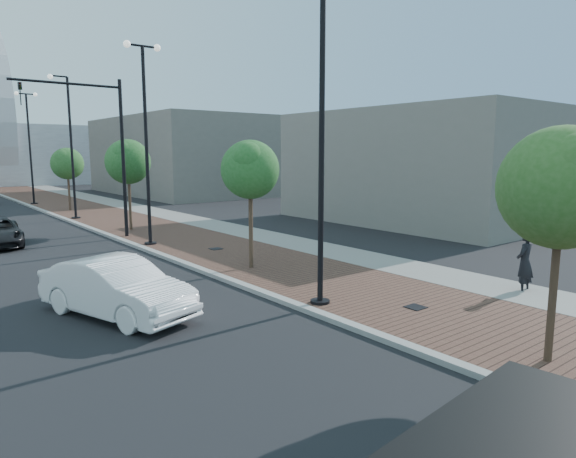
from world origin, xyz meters
TOP-DOWN VIEW (x-y plane):
  - sidewalk at (3.50, 40.00)m, footprint 7.00×140.00m
  - concrete_strip at (6.20, 40.00)m, footprint 2.40×140.00m
  - curb at (0.00, 40.00)m, footprint 0.30×140.00m
  - white_sedan at (-4.30, 12.80)m, footprint 3.08×5.08m
  - pedestrian at (6.55, 7.04)m, footprint 0.78×0.55m
  - streetlight_1 at (0.49, 10.00)m, footprint 1.44×0.56m
  - streetlight_2 at (0.60, 22.00)m, footprint 1.72×0.56m
  - streetlight_3 at (0.49, 34.00)m, footprint 1.44×0.56m
  - streetlight_4 at (0.60, 46.00)m, footprint 1.72×0.56m
  - traffic_mast at (-0.30, 25.00)m, footprint 5.09×0.20m
  - tree_0 at (1.65, 4.02)m, footprint 2.49×2.46m
  - tree_1 at (1.65, 15.02)m, footprint 2.24×2.17m
  - tree_2 at (1.65, 27.02)m, footprint 2.50×2.47m
  - tree_3 at (1.65, 39.02)m, footprint 2.38×2.33m
  - commercial_block_ne at (16.00, 50.00)m, footprint 12.00×22.00m
  - commercial_block_e at (18.00, 20.00)m, footprint 10.00×16.00m
  - utility_cover_1 at (2.40, 8.00)m, footprint 0.50×0.50m
  - utility_cover_2 at (2.40, 19.00)m, footprint 0.50×0.50m

SIDE VIEW (x-z plane):
  - sidewalk at x=3.50m, z-range 0.00..0.12m
  - concrete_strip at x=6.20m, z-range 0.00..0.13m
  - curb at x=0.00m, z-range 0.00..0.14m
  - utility_cover_1 at x=2.40m, z-range 0.12..0.14m
  - utility_cover_2 at x=2.40m, z-range 0.12..0.14m
  - white_sedan at x=-4.30m, z-range 0.00..1.58m
  - pedestrian at x=6.55m, z-range 0.00..2.02m
  - commercial_block_e at x=18.00m, z-range 0.00..7.00m
  - tree_3 at x=1.65m, z-range 1.20..5.95m
  - tree_0 at x=1.65m, z-range 1.24..6.20m
  - tree_1 at x=1.65m, z-range 1.34..6.22m
  - tree_2 at x=1.65m, z-range 1.32..6.45m
  - commercial_block_ne at x=16.00m, z-range 0.00..8.00m
  - streetlight_1 at x=0.49m, z-range -0.26..8.95m
  - streetlight_3 at x=0.49m, z-range -0.26..8.95m
  - streetlight_2 at x=0.60m, z-range 0.18..9.46m
  - streetlight_4 at x=0.60m, z-range 0.18..9.46m
  - traffic_mast at x=-0.30m, z-range 0.98..8.98m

